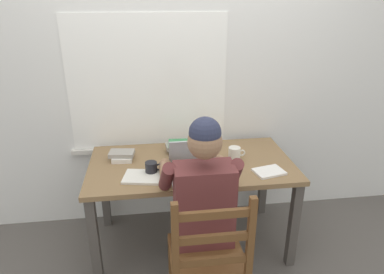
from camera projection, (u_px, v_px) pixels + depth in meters
name	position (u px, v px, depth m)	size (l,w,h in m)	color
ground_plane	(191.00, 242.00, 2.78)	(8.00, 8.00, 0.00)	#56514C
back_wall	(183.00, 69.00, 2.71)	(6.00, 0.08, 2.60)	silver
desk	(191.00, 173.00, 2.55)	(1.47, 0.76, 0.71)	olive
seated_person	(200.00, 199.00, 2.10)	(0.50, 0.60, 1.25)	brown
wooden_chair	(208.00, 261.00, 1.93)	(0.42, 0.42, 0.95)	brown
laptop	(195.00, 167.00, 2.33)	(0.33, 0.32, 0.22)	#ADAFB2
computer_mouse	(229.00, 171.00, 2.35)	(0.06, 0.10, 0.03)	black
coffee_mug_white	(235.00, 154.00, 2.52)	(0.13, 0.09, 0.10)	silver
coffee_mug_dark	(152.00, 168.00, 2.34)	(0.12, 0.08, 0.09)	black
book_stack_main	(122.00, 156.00, 2.54)	(0.19, 0.15, 0.06)	white
book_stack_side	(180.00, 147.00, 2.66)	(0.21, 0.16, 0.08)	#2D5B9E
paper_pile_near_laptop	(269.00, 172.00, 2.37)	(0.20, 0.14, 0.02)	white
paper_pile_back_corner	(142.00, 177.00, 2.30)	(0.24, 0.19, 0.02)	silver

